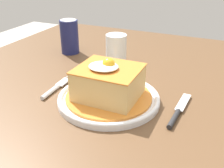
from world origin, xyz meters
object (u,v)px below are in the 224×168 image
(knife, at_px, (177,114))
(soda_can, at_px, (69,37))
(drinking_glass, at_px, (116,53))
(main_plate, at_px, (109,98))
(fork, at_px, (55,89))

(knife, relative_size, soda_can, 1.34)
(soda_can, distance_m, drinking_glass, 0.21)
(knife, height_order, soda_can, soda_can)
(main_plate, bearing_deg, knife, 1.18)
(main_plate, xyz_separation_m, fork, (-0.16, -0.01, -0.00))
(soda_can, height_order, drinking_glass, soda_can)
(soda_can, relative_size, drinking_glass, 1.18)
(main_plate, height_order, drinking_glass, drinking_glass)
(fork, xyz_separation_m, drinking_glass, (0.08, 0.24, 0.04))
(fork, distance_m, drinking_glass, 0.25)
(main_plate, height_order, fork, main_plate)
(main_plate, relative_size, soda_can, 2.08)
(knife, relative_size, drinking_glass, 1.58)
(main_plate, relative_size, knife, 1.56)
(fork, height_order, drinking_glass, drinking_glass)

